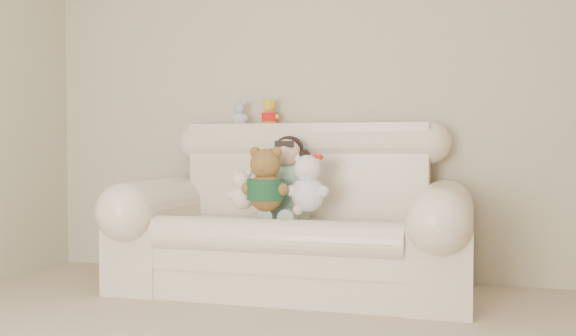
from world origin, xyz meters
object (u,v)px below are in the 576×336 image
Objects in this scene: sofa at (293,206)px; cream_teddy at (242,186)px; seated_child at (287,177)px; white_cat at (308,177)px; brown_teddy at (266,173)px.

sofa is 0.33m from cream_teddy.
seated_child is 1.33× the size of white_cat.
brown_teddy is 0.20m from cream_teddy.
sofa reaches higher than seated_child.
brown_teddy reaches higher than white_cat.
seated_child is 0.30m from cream_teddy.
cream_teddy is at bearing -179.96° from white_cat.
sofa is 5.25× the size of white_cat.
cream_teddy is at bearing -130.89° from seated_child.
sofa is 0.29m from brown_teddy.
white_cat is at bearing 32.66° from brown_teddy.
seated_child is 1.90× the size of cream_teddy.
sofa is at bearing 73.11° from brown_teddy.
white_cat reaches higher than cream_teddy.
sofa is 3.94× the size of seated_child.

